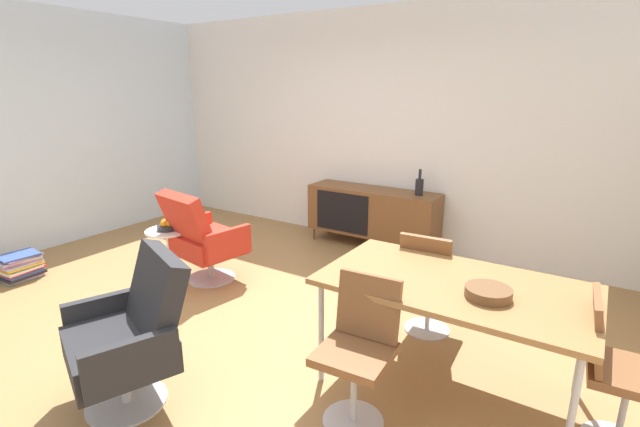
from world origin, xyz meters
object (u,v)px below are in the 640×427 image
(magazine_stack, at_px, (20,267))
(wooden_bowl_on_table, at_px, (488,293))
(dining_chair_far_end, at_px, (618,368))
(fruit_bowl, at_px, (167,226))
(lounge_chair_red, at_px, (203,237))
(sideboard, at_px, (372,212))
(vase_cobalt, at_px, (419,186))
(armchair_black_shell, at_px, (130,333))
(dining_table, at_px, (453,288))
(dining_chair_back_left, at_px, (428,279))
(side_table_round, at_px, (170,248))
(dining_chair_front_left, at_px, (359,346))

(magazine_stack, bearing_deg, wooden_bowl_on_table, 7.22)
(dining_chair_far_end, distance_m, fruit_bowl, 3.81)
(magazine_stack, bearing_deg, fruit_bowl, 33.63)
(fruit_bowl, bearing_deg, wooden_bowl_on_table, -5.32)
(dining_chair_far_end, relative_size, lounge_chair_red, 0.90)
(sideboard, bearing_deg, lounge_chair_red, -117.31)
(vase_cobalt, height_order, lounge_chair_red, vase_cobalt)
(armchair_black_shell, height_order, magazine_stack, armchair_black_shell)
(vase_cobalt, xyz_separation_m, dining_table, (1.05, -2.17, -0.12))
(wooden_bowl_on_table, height_order, dining_chair_back_left, dining_chair_back_left)
(dining_chair_back_left, xyz_separation_m, lounge_chair_red, (-2.23, -0.23, -0.00))
(armchair_black_shell, bearing_deg, sideboard, 90.70)
(side_table_round, xyz_separation_m, fruit_bowl, (0.00, -0.00, 0.24))
(dining_chair_front_left, bearing_deg, dining_chair_back_left, 89.64)
(sideboard, xyz_separation_m, dining_chair_front_left, (1.27, -2.72, 0.03))
(dining_chair_front_left, relative_size, fruit_bowl, 4.28)
(wooden_bowl_on_table, distance_m, fruit_bowl, 3.16)
(wooden_bowl_on_table, xyz_separation_m, side_table_round, (-3.14, 0.29, -0.45))
(dining_chair_front_left, bearing_deg, dining_table, 57.66)
(dining_chair_front_left, distance_m, lounge_chair_red, 2.39)
(sideboard, height_order, dining_chair_back_left, dining_chair_back_left)
(dining_table, xyz_separation_m, wooden_bowl_on_table, (0.22, -0.11, 0.07))
(sideboard, xyz_separation_m, fruit_bowl, (-1.29, -1.98, 0.12))
(vase_cobalt, bearing_deg, magazine_stack, -137.98)
(wooden_bowl_on_table, relative_size, dining_chair_back_left, 0.30)
(dining_table, xyz_separation_m, lounge_chair_red, (-2.57, 0.33, -0.23))
(dining_chair_back_left, xyz_separation_m, side_table_round, (-2.57, -0.37, -0.15))
(dining_table, bearing_deg, lounge_chair_red, 172.78)
(lounge_chair_red, distance_m, fruit_bowl, 0.38)
(wooden_bowl_on_table, height_order, fruit_bowl, wooden_bowl_on_table)
(wooden_bowl_on_table, distance_m, lounge_chair_red, 2.85)
(side_table_round, bearing_deg, sideboard, 56.85)
(vase_cobalt, xyz_separation_m, armchair_black_shell, (-0.53, -3.34, -0.35))
(dining_chair_front_left, xyz_separation_m, fruit_bowl, (-2.56, 0.75, 0.09))
(fruit_bowl, bearing_deg, side_table_round, 108.57)
(lounge_chair_red, distance_m, magazine_stack, 1.93)
(dining_table, bearing_deg, fruit_bowl, 176.35)
(armchair_black_shell, bearing_deg, fruit_bowl, 134.34)
(vase_cobalt, height_order, magazine_stack, vase_cobalt)
(dining_chair_front_left, relative_size, magazine_stack, 2.10)
(sideboard, relative_size, dining_chair_front_left, 1.87)
(vase_cobalt, xyz_separation_m, lounge_chair_red, (-1.52, -1.84, -0.35))
(dining_table, distance_m, dining_chair_front_left, 0.70)
(wooden_bowl_on_table, distance_m, dining_chair_back_left, 0.93)
(dining_chair_back_left, distance_m, fruit_bowl, 2.60)
(dining_chair_front_left, height_order, dining_chair_back_left, same)
(vase_cobalt, bearing_deg, lounge_chair_red, -129.58)
(magazine_stack, bearing_deg, lounge_chair_red, 31.44)
(magazine_stack, bearing_deg, armchair_black_shell, -11.06)
(sideboard, distance_m, dining_chair_far_end, 3.32)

